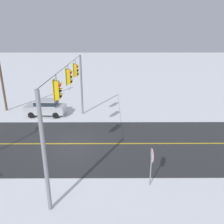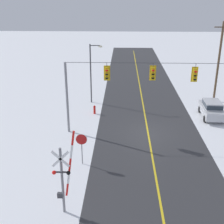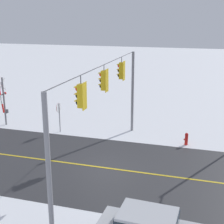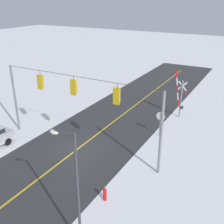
{
  "view_description": "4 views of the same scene",
  "coord_description": "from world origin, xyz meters",
  "px_view_note": "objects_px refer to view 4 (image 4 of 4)",
  "views": [
    {
      "loc": [
        -16.17,
        -3.08,
        8.49
      ],
      "look_at": [
        -1.13,
        -3.14,
        3.09
      ],
      "focal_mm": 36.42,
      "sensor_mm": 36.0,
      "label": 1
    },
    {
      "loc": [
        -2.29,
        -23.66,
        11.21
      ],
      "look_at": [
        -3.14,
        -0.86,
        2.25
      ],
      "focal_mm": 47.44,
      "sensor_mm": 36.0,
      "label": 2
    },
    {
      "loc": [
        16.84,
        5.35,
        8.69
      ],
      "look_at": [
        -3.15,
        -0.52,
        2.56
      ],
      "focal_mm": 52.06,
      "sensor_mm": 36.0,
      "label": 3
    },
    {
      "loc": [
        -12.1,
        15.8,
        11.7
      ],
      "look_at": [
        -1.21,
        -3.47,
        2.25
      ],
      "focal_mm": 43.37,
      "sensor_mm": 36.0,
      "label": 4
    }
  ],
  "objects_px": {
    "stop_sign": "(160,119)",
    "railroad_crossing": "(181,96)",
    "streetlamp_near": "(73,182)",
    "fire_hydrant": "(105,194)"
  },
  "relations": [
    {
      "from": "railroad_crossing",
      "to": "fire_hydrant",
      "type": "height_order",
      "value": "railroad_crossing"
    },
    {
      "from": "stop_sign",
      "to": "railroad_crossing",
      "type": "bearing_deg",
      "value": -93.01
    },
    {
      "from": "streetlamp_near",
      "to": "fire_hydrant",
      "type": "distance_m",
      "value": 4.94
    },
    {
      "from": "stop_sign",
      "to": "fire_hydrant",
      "type": "distance_m",
      "value": 9.8
    },
    {
      "from": "stop_sign",
      "to": "railroad_crossing",
      "type": "distance_m",
      "value": 5.14
    },
    {
      "from": "streetlamp_near",
      "to": "fire_hydrant",
      "type": "relative_size",
      "value": 7.39
    },
    {
      "from": "stop_sign",
      "to": "streetlamp_near",
      "type": "distance_m",
      "value": 13.42
    },
    {
      "from": "stop_sign",
      "to": "fire_hydrant",
      "type": "height_order",
      "value": "stop_sign"
    },
    {
      "from": "streetlamp_near",
      "to": "railroad_crossing",
      "type": "bearing_deg",
      "value": -89.31
    },
    {
      "from": "stop_sign",
      "to": "railroad_crossing",
      "type": "xyz_separation_m",
      "value": [
        -0.27,
        -5.1,
        0.61
      ]
    }
  ]
}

